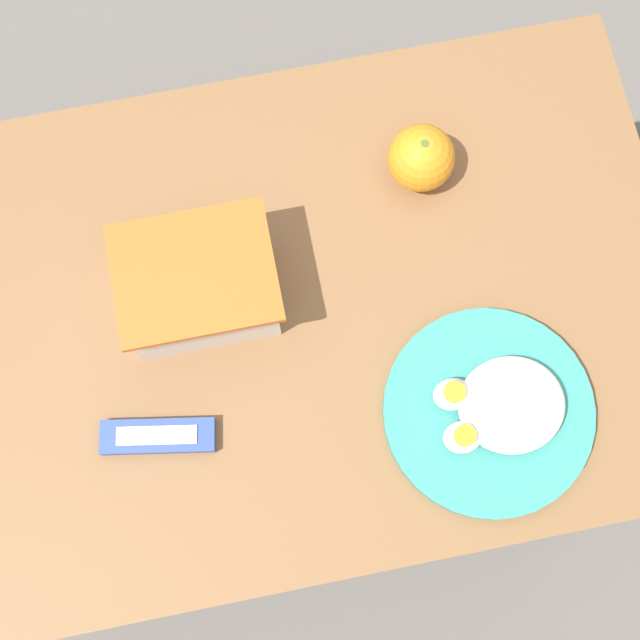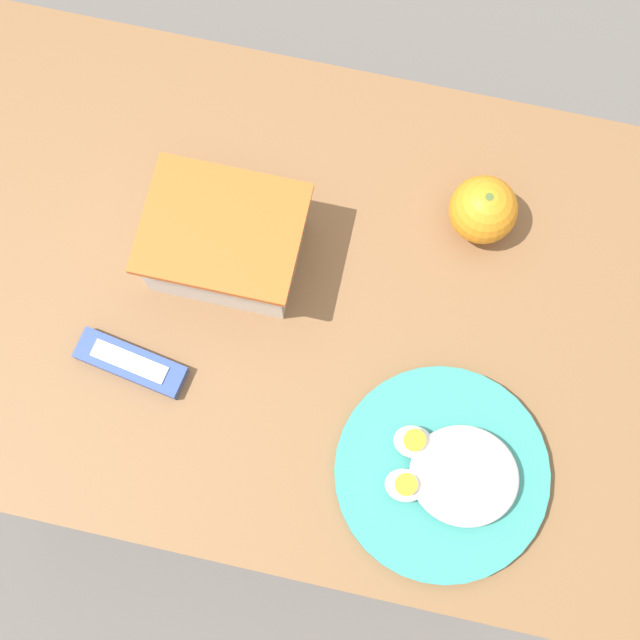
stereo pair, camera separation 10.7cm
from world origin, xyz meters
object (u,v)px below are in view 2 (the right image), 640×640
candy_bar (131,363)px  rice_plate (446,473)px  orange_fruit (483,210)px  food_container (226,243)px

candy_bar → rice_plate: bearing=-6.9°
orange_fruit → candy_bar: (-0.38, -0.27, -0.03)m
orange_fruit → rice_plate: size_ratio=0.34×
food_container → candy_bar: 0.19m
food_container → orange_fruit: (0.30, 0.11, -0.00)m
food_container → candy_bar: food_container is taller
food_container → rice_plate: size_ratio=0.74×
orange_fruit → candy_bar: 0.47m
orange_fruit → rice_plate: orange_fruit is taller
food_container → orange_fruit: food_container is taller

